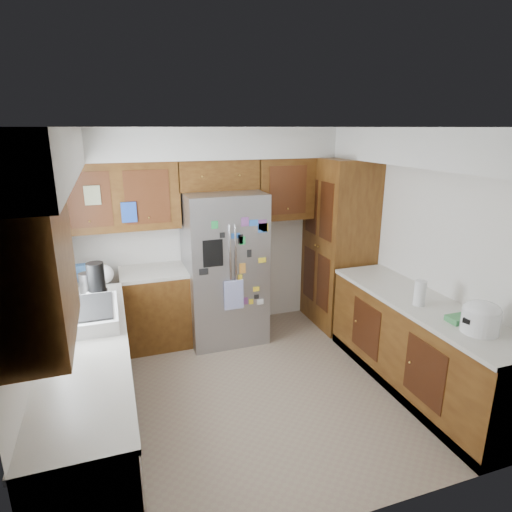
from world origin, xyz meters
The scene contains 12 objects.
floor centered at (0.00, 0.00, 0.00)m, with size 3.60×3.60×0.00m, color gray.
room_shell centered at (-0.11, 0.36, 1.82)m, with size 3.64×3.24×2.52m.
left_counter_run centered at (-1.36, 0.03, 0.43)m, with size 1.36×3.20×0.92m.
right_counter_run centered at (1.50, -0.47, 0.42)m, with size 0.63×2.25×0.92m.
pantry centered at (1.50, 1.15, 1.07)m, with size 0.60×0.90×2.15m, color #49260E.
fridge centered at (0.00, 1.20, 0.90)m, with size 0.90×0.79×1.80m.
bridge_cabinet centered at (0.00, 1.43, 1.98)m, with size 0.96×0.34×0.35m, color #49260E.
fridge_top_items centered at (-0.10, 1.40, 2.29)m, with size 0.84×0.32×0.32m.
sink_assembly centered at (-1.50, 0.10, 0.99)m, with size 0.52×0.70×0.37m.
left_counter_clutter centered at (-1.42, 0.83, 1.05)m, with size 0.39×0.85×0.38m.
rice_cooker centered at (1.50, -1.13, 1.05)m, with size 0.30×0.29×0.26m.
paper_towel centered at (1.41, -0.52, 1.04)m, with size 0.11×0.11×0.24m, color white.
Camera 1 is at (-1.22, -3.50, 2.50)m, focal length 30.00 mm.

